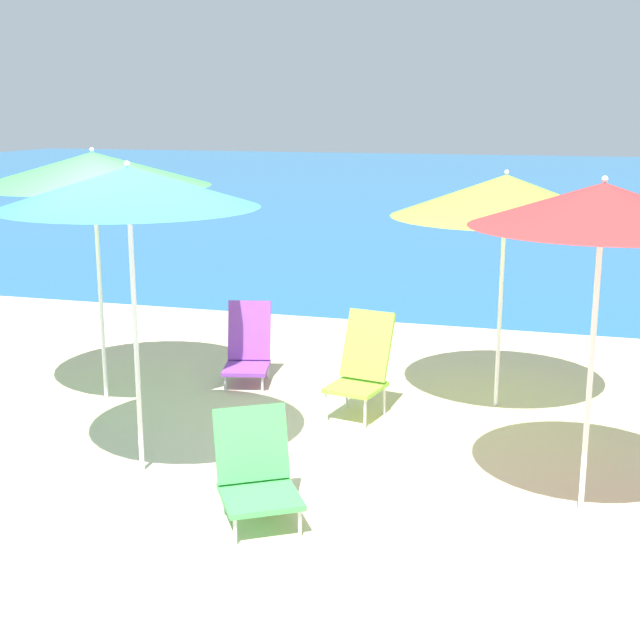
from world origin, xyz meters
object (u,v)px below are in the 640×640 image
Objects in this scene: beach_umbrella_blue at (128,188)px; beach_umbrella_lime at (506,196)px; beach_umbrella_green at (93,169)px; beach_chair_green at (256,471)px; beach_umbrella_red at (603,206)px; beach_chair_lime at (362,365)px; beach_chair_purple at (248,348)px.

beach_umbrella_lime is (2.37, 2.21, -0.20)m from beach_umbrella_blue.
beach_umbrella_blue is 1.81m from beach_umbrella_green.
beach_chair_green is (2.19, -1.93, -1.76)m from beach_umbrella_green.
beach_umbrella_green is 3.57m from beach_umbrella_lime.
beach_umbrella_red is at bearing 2.27° from beach_umbrella_blue.
beach_umbrella_lime is at bearing 37.87° from beach_chair_lime.
beach_chair_purple is at bearing 79.59° from beach_chair_green.
beach_chair_purple is (-3.15, 2.18, -1.71)m from beach_umbrella_red.
beach_umbrella_green reaches higher than beach_chair_lime.
beach_chair_lime is (1.30, -0.63, 0.12)m from beach_chair_purple.
beach_umbrella_blue reaches higher than beach_umbrella_red.
beach_chair_lime is (2.37, 0.23, -1.64)m from beach_umbrella_green.
beach_umbrella_green is 3.41m from beach_chair_green.
beach_chair_lime is (-1.85, 1.54, -1.59)m from beach_umbrella_red.
beach_umbrella_red is (4.22, -1.31, -0.05)m from beach_umbrella_green.
beach_chair_lime reaches higher than beach_chair_purple.
beach_chair_lime is at bearing 53.01° from beach_chair_green.
beach_umbrella_green reaches higher than beach_umbrella_lime.
beach_umbrella_red reaches higher than beach_chair_lime.
beach_umbrella_lime is at bearing 43.03° from beach_umbrella_blue.
beach_umbrella_red is 2.50× the size of beach_chair_lime.
beach_chair_green is (-1.29, -2.71, -1.55)m from beach_umbrella_lime.
beach_umbrella_lime is 3.38m from beach_chair_green.
beach_umbrella_green is at bearing 127.64° from beach_umbrella_blue.
beach_umbrella_blue reaches higher than beach_chair_purple.
beach_chair_green is 2.17m from beach_chair_lime.
beach_umbrella_lime is at bearing 32.40° from beach_chair_green.
beach_umbrella_lime is (3.48, 0.78, -0.21)m from beach_umbrella_green.
beach_umbrella_green reaches higher than beach_chair_green.
beach_chair_purple is at bearing 38.88° from beach_umbrella_green.
beach_chair_green is at bearing -83.37° from beach_chair_lime.
beach_umbrella_lime is 2.36× the size of beach_chair_lime.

